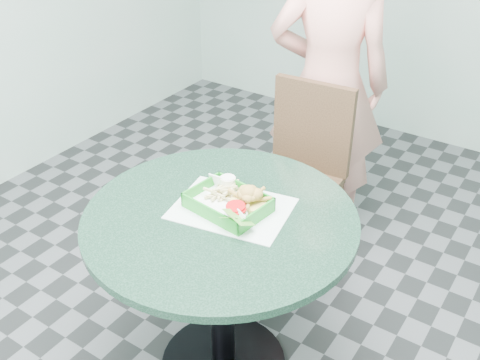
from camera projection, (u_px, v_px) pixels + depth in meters
The scene contains 9 objects.
cafe_table at pixel (221, 257), 2.07m from camera, with size 0.97×0.97×0.75m.
dining_chair at pixel (301, 165), 2.73m from camera, with size 0.40×0.40×0.93m.
diner_person at pixel (330, 69), 2.75m from camera, with size 0.67×0.44×1.84m, color #F09B8D.
placemat at pixel (232, 213), 2.01m from camera, with size 0.40×0.30×0.00m, color silver.
food_basket at pixel (228, 210), 2.00m from camera, with size 0.27×0.20×0.06m.
crab_sandwich at pixel (248, 200), 1.99m from camera, with size 0.13×0.13×0.08m.
fries_pile at pixel (222, 195), 2.05m from camera, with size 0.10×0.11×0.04m, color #D4C888, non-canonical shape.
sauce_ramekin at pixel (224, 185), 2.08m from camera, with size 0.06×0.06×0.03m.
garnish_cup at pixel (239, 217), 1.92m from camera, with size 0.12×0.12×0.05m.
Camera 1 is at (0.95, -1.29, 1.92)m, focal length 42.00 mm.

